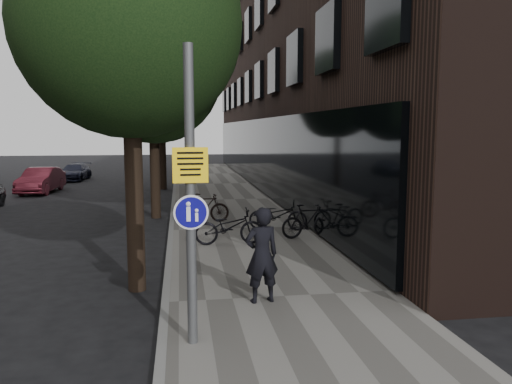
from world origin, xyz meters
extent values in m
cube|color=slate|center=(0.25, 10.00, 0.06)|extent=(4.50, 60.00, 0.12)
cube|color=slate|center=(-2.00, 10.00, 0.07)|extent=(0.15, 60.00, 0.13)
cube|color=black|center=(8.50, 22.00, 9.00)|extent=(12.00, 40.00, 18.00)
cylinder|color=black|center=(-2.60, 4.50, 1.60)|extent=(0.36, 0.36, 3.20)
sphere|color=black|center=(-2.60, 4.50, 5.30)|extent=(4.40, 4.40, 4.40)
sphere|color=black|center=(-2.20, 5.30, 4.30)|extent=(2.64, 2.64, 2.64)
cylinder|color=black|center=(-2.60, 13.00, 1.60)|extent=(0.36, 0.36, 3.20)
sphere|color=black|center=(-2.60, 13.00, 5.30)|extent=(5.00, 5.00, 5.00)
sphere|color=black|center=(-2.20, 13.80, 4.30)|extent=(3.00, 3.00, 3.00)
cylinder|color=black|center=(-2.60, 22.00, 1.60)|extent=(0.36, 0.36, 3.20)
sphere|color=black|center=(-2.60, 22.00, 5.30)|extent=(5.00, 5.00, 5.00)
sphere|color=black|center=(-2.20, 22.80, 4.30)|extent=(3.00, 3.00, 3.00)
cylinder|color=#595B5E|center=(-1.54, 1.49, 2.30)|extent=(0.15, 0.15, 4.36)
cube|color=yellow|center=(-1.54, 1.49, 2.79)|extent=(0.50, 0.05, 0.50)
cylinder|color=#0D0A77|center=(-1.54, 1.49, 2.11)|extent=(0.45, 0.03, 0.45)
cylinder|color=white|center=(-1.54, 1.49, 2.11)|extent=(0.50, 0.03, 0.50)
imported|color=black|center=(-0.24, 3.08, 1.01)|extent=(0.71, 0.54, 1.77)
imported|color=black|center=(1.35, 9.52, 0.60)|extent=(1.94, 1.08, 0.96)
imported|color=black|center=(2.00, 8.30, 0.62)|extent=(1.72, 0.77, 1.00)
imported|color=black|center=(-0.38, 7.79, 0.62)|extent=(1.90, 0.68, 1.00)
imported|color=black|center=(-0.88, 11.16, 0.62)|extent=(1.70, 0.57, 1.00)
imported|color=maroon|center=(-8.82, 21.37, 0.65)|extent=(1.68, 4.06, 1.31)
imported|color=black|center=(-8.43, 27.85, 0.53)|extent=(1.77, 3.78, 1.07)
camera|label=1|loc=(-1.68, -5.69, 3.29)|focal=35.00mm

